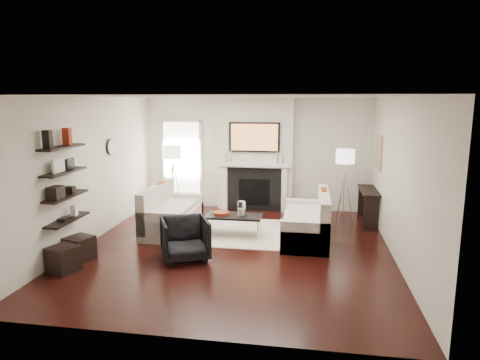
# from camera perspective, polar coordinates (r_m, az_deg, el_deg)

# --- Properties ---
(room_envelope) EXTENTS (6.00, 6.00, 6.00)m
(room_envelope) POSITION_cam_1_polar(r_m,az_deg,el_deg) (7.47, -0.74, 0.67)
(room_envelope) COLOR black
(room_envelope) RESTS_ON ground
(chimney_breast) EXTENTS (1.80, 0.25, 2.70)m
(chimney_breast) POSITION_cam_1_polar(r_m,az_deg,el_deg) (10.29, 2.03, 3.41)
(chimney_breast) COLOR silver
(chimney_breast) RESTS_ON floor
(fireplace_surround) EXTENTS (1.30, 0.02, 1.04)m
(fireplace_surround) POSITION_cam_1_polar(r_m,az_deg,el_deg) (10.29, 1.91, -1.27)
(fireplace_surround) COLOR black
(fireplace_surround) RESTS_ON floor
(firebox) EXTENTS (0.75, 0.02, 0.65)m
(firebox) POSITION_cam_1_polar(r_m,az_deg,el_deg) (10.30, 1.90, -1.65)
(firebox) COLOR black
(firebox) RESTS_ON floor
(mantel_pilaster_l) EXTENTS (0.12, 0.08, 1.10)m
(mantel_pilaster_l) POSITION_cam_1_polar(r_m,az_deg,el_deg) (10.37, -2.06, -1.01)
(mantel_pilaster_l) COLOR white
(mantel_pilaster_l) RESTS_ON floor
(mantel_pilaster_r) EXTENTS (0.12, 0.08, 1.10)m
(mantel_pilaster_r) POSITION_cam_1_polar(r_m,az_deg,el_deg) (10.19, 5.90, -1.27)
(mantel_pilaster_r) COLOR white
(mantel_pilaster_r) RESTS_ON floor
(mantel_shelf) EXTENTS (1.70, 0.18, 0.07)m
(mantel_shelf) POSITION_cam_1_polar(r_m,az_deg,el_deg) (10.14, 1.89, 1.99)
(mantel_shelf) COLOR white
(mantel_shelf) RESTS_ON chimney_breast
(tv_body) EXTENTS (1.20, 0.06, 0.70)m
(tv_body) POSITION_cam_1_polar(r_m,az_deg,el_deg) (10.08, 1.93, 5.72)
(tv_body) COLOR black
(tv_body) RESTS_ON chimney_breast
(tv_screen) EXTENTS (1.10, 0.00, 0.62)m
(tv_screen) POSITION_cam_1_polar(r_m,az_deg,el_deg) (10.05, 1.91, 5.71)
(tv_screen) COLOR #BF723F
(tv_screen) RESTS_ON tv_body
(candlestick_l_tall) EXTENTS (0.04, 0.04, 0.30)m
(candlestick_l_tall) POSITION_cam_1_polar(r_m,az_deg,el_deg) (10.20, -1.16, 3.10)
(candlestick_l_tall) COLOR silver
(candlestick_l_tall) RESTS_ON mantel_shelf
(candlestick_l_short) EXTENTS (0.04, 0.04, 0.24)m
(candlestick_l_short) POSITION_cam_1_polar(r_m,az_deg,el_deg) (10.23, -1.88, 2.95)
(candlestick_l_short) COLOR silver
(candlestick_l_short) RESTS_ON mantel_shelf
(candlestick_r_tall) EXTENTS (0.04, 0.04, 0.30)m
(candlestick_r_tall) POSITION_cam_1_polar(r_m,az_deg,el_deg) (10.07, 5.01, 2.96)
(candlestick_r_tall) COLOR silver
(candlestick_r_tall) RESTS_ON mantel_shelf
(candlestick_r_short) EXTENTS (0.04, 0.04, 0.24)m
(candlestick_r_short) POSITION_cam_1_polar(r_m,az_deg,el_deg) (10.06, 5.75, 2.77)
(candlestick_r_short) COLOR silver
(candlestick_r_short) RESTS_ON mantel_shelf
(hallway_panel) EXTENTS (0.90, 0.02, 2.10)m
(hallway_panel) POSITION_cam_1_polar(r_m,az_deg,el_deg) (10.81, -7.69, 2.08)
(hallway_panel) COLOR white
(hallway_panel) RESTS_ON floor
(door_trim_l) EXTENTS (0.06, 0.06, 2.16)m
(door_trim_l) POSITION_cam_1_polar(r_m,az_deg,el_deg) (10.94, -10.12, 2.11)
(door_trim_l) COLOR white
(door_trim_l) RESTS_ON floor
(door_trim_r) EXTENTS (0.06, 0.06, 2.16)m
(door_trim_r) POSITION_cam_1_polar(r_m,az_deg,el_deg) (10.67, -5.25, 2.01)
(door_trim_r) COLOR white
(door_trim_r) RESTS_ON floor
(door_trim_top) EXTENTS (1.02, 0.06, 0.06)m
(door_trim_top) POSITION_cam_1_polar(r_m,az_deg,el_deg) (10.69, -7.86, 7.79)
(door_trim_top) COLOR white
(door_trim_top) RESTS_ON wall_back
(rug) EXTENTS (2.60, 2.00, 0.01)m
(rug) POSITION_cam_1_polar(r_m,az_deg,el_deg) (8.72, 1.04, -6.98)
(rug) COLOR beige
(rug) RESTS_ON floor
(loveseat_left_base) EXTENTS (0.85, 1.80, 0.42)m
(loveseat_left_base) POSITION_cam_1_polar(r_m,az_deg,el_deg) (8.91, -8.94, -5.34)
(loveseat_left_base) COLOR beige
(loveseat_left_base) RESTS_ON floor
(loveseat_left_back) EXTENTS (0.18, 1.80, 0.80)m
(loveseat_left_back) POSITION_cam_1_polar(r_m,az_deg,el_deg) (8.94, -11.05, -3.27)
(loveseat_left_back) COLOR beige
(loveseat_left_back) RESTS_ON floor
(loveseat_left_arm_n) EXTENTS (0.85, 0.18, 0.60)m
(loveseat_left_arm_n) POSITION_cam_1_polar(r_m,az_deg,el_deg) (8.15, -10.73, -6.27)
(loveseat_left_arm_n) COLOR beige
(loveseat_left_arm_n) RESTS_ON floor
(loveseat_left_arm_s) EXTENTS (0.85, 0.18, 0.60)m
(loveseat_left_arm_s) POSITION_cam_1_polar(r_m,az_deg,el_deg) (9.63, -7.47, -3.53)
(loveseat_left_arm_s) COLOR beige
(loveseat_left_arm_s) RESTS_ON floor
(loveseat_left_cushion) EXTENTS (0.63, 1.44, 0.10)m
(loveseat_left_cushion) POSITION_cam_1_polar(r_m,az_deg,el_deg) (8.83, -8.68, -3.74)
(loveseat_left_cushion) COLOR beige
(loveseat_left_cushion) RESTS_ON loveseat_left_base
(pillow_left_orange) EXTENTS (0.10, 0.42, 0.42)m
(pillow_left_orange) POSITION_cam_1_polar(r_m,az_deg,el_deg) (9.17, -10.45, -1.59)
(pillow_left_orange) COLOR maroon
(pillow_left_orange) RESTS_ON loveseat_left_cushion
(pillow_left_charcoal) EXTENTS (0.10, 0.40, 0.40)m
(pillow_left_charcoal) POSITION_cam_1_polar(r_m,az_deg,el_deg) (8.62, -11.78, -2.48)
(pillow_left_charcoal) COLOR black
(pillow_left_charcoal) RESTS_ON loveseat_left_cushion
(loveseat_right_base) EXTENTS (0.85, 1.80, 0.42)m
(loveseat_right_base) POSITION_cam_1_polar(r_m,az_deg,el_deg) (8.32, 8.70, -6.50)
(loveseat_right_base) COLOR beige
(loveseat_right_base) RESTS_ON floor
(loveseat_right_back) EXTENTS (0.18, 1.80, 0.80)m
(loveseat_right_back) POSITION_cam_1_polar(r_m,az_deg,el_deg) (8.24, 11.10, -4.46)
(loveseat_right_back) COLOR beige
(loveseat_right_back) RESTS_ON floor
(loveseat_right_arm_n) EXTENTS (0.85, 0.18, 0.60)m
(loveseat_right_arm_n) POSITION_cam_1_polar(r_m,az_deg,el_deg) (7.52, 8.65, -7.65)
(loveseat_right_arm_n) COLOR beige
(loveseat_right_arm_n) RESTS_ON floor
(loveseat_right_arm_s) EXTENTS (0.85, 0.18, 0.60)m
(loveseat_right_arm_s) POSITION_cam_1_polar(r_m,az_deg,el_deg) (9.08, 8.78, -4.45)
(loveseat_right_arm_s) COLOR beige
(loveseat_right_arm_s) RESTS_ON floor
(loveseat_right_cushion) EXTENTS (0.63, 1.44, 0.10)m
(loveseat_right_cushion) POSITION_cam_1_polar(r_m,az_deg,el_deg) (8.25, 8.40, -4.76)
(loveseat_right_cushion) COLOR beige
(loveseat_right_cushion) RESTS_ON loveseat_right_base
(pillow_right_orange) EXTENTS (0.10, 0.42, 0.42)m
(pillow_right_orange) POSITION_cam_1_polar(r_m,az_deg,el_deg) (8.48, 11.09, -2.60)
(pillow_right_orange) COLOR maroon
(pillow_right_orange) RESTS_ON loveseat_right_cushion
(pillow_right_charcoal) EXTENTS (0.10, 0.40, 0.40)m
(pillow_right_charcoal) POSITION_cam_1_polar(r_m,az_deg,el_deg) (7.90, 11.21, -3.66)
(pillow_right_charcoal) COLOR black
(pillow_right_charcoal) RESTS_ON loveseat_right_cushion
(coffee_table) EXTENTS (1.10, 0.55, 0.04)m
(coffee_table) POSITION_cam_1_polar(r_m,az_deg,el_deg) (8.42, -0.83, -4.82)
(coffee_table) COLOR black
(coffee_table) RESTS_ON floor
(coffee_leg_nw) EXTENTS (0.02, 0.02, 0.38)m
(coffee_leg_nw) POSITION_cam_1_polar(r_m,az_deg,el_deg) (8.37, -4.48, -6.45)
(coffee_leg_nw) COLOR silver
(coffee_leg_nw) RESTS_ON floor
(coffee_leg_ne) EXTENTS (0.02, 0.02, 0.38)m
(coffee_leg_ne) POSITION_cam_1_polar(r_m,az_deg,el_deg) (8.20, 2.37, -6.79)
(coffee_leg_ne) COLOR silver
(coffee_leg_ne) RESTS_ON floor
(coffee_leg_sw) EXTENTS (0.02, 0.02, 0.38)m
(coffee_leg_sw) POSITION_cam_1_polar(r_m,az_deg,el_deg) (8.78, -3.80, -5.62)
(coffee_leg_sw) COLOR silver
(coffee_leg_sw) RESTS_ON floor
(coffee_leg_se) EXTENTS (0.02, 0.02, 0.38)m
(coffee_leg_se) POSITION_cam_1_polar(r_m,az_deg,el_deg) (8.62, 2.73, -5.92)
(coffee_leg_se) COLOR silver
(coffee_leg_se) RESTS_ON floor
(hurricane_glass) EXTENTS (0.17, 0.17, 0.29)m
(hurricane_glass) POSITION_cam_1_polar(r_m,az_deg,el_deg) (8.35, 0.18, -3.81)
(hurricane_glass) COLOR white
(hurricane_glass) RESTS_ON coffee_table
(hurricane_candle) EXTENTS (0.09, 0.09, 0.14)m
(hurricane_candle) POSITION_cam_1_polar(r_m,az_deg,el_deg) (8.37, 0.18, -4.24)
(hurricane_candle) COLOR white
(hurricane_candle) RESTS_ON coffee_table
(copper_bowl) EXTENTS (0.33, 0.33, 0.05)m
(copper_bowl) POSITION_cam_1_polar(r_m,az_deg,el_deg) (8.45, -2.50, -4.45)
(copper_bowl) COLOR #A3371B
(copper_bowl) RESTS_ON coffee_table
(armchair) EXTENTS (0.98, 0.96, 0.77)m
(armchair) POSITION_cam_1_polar(r_m,az_deg,el_deg) (7.27, -7.33, -7.54)
(armchair) COLOR black
(armchair) RESTS_ON floor
(lamp_left_post) EXTENTS (0.02, 0.02, 1.20)m
(lamp_left_post) POSITION_cam_1_polar(r_m,az_deg,el_deg) (10.18, -8.85, -1.06)
(lamp_left_post) COLOR silver
(lamp_left_post) RESTS_ON floor
(lamp_left_shade) EXTENTS (0.40, 0.40, 0.30)m
(lamp_left_shade) POSITION_cam_1_polar(r_m,az_deg,el_deg) (10.05, -8.99, 3.69)
(lamp_left_shade) COLOR white
(lamp_left_shade) RESTS_ON lamp_left_post
(lamp_left_leg_a) EXTENTS (0.25, 0.02, 1.23)m
(lamp_left_leg_a) POSITION_cam_1_polar(r_m,az_deg,el_deg) (10.15, -8.26, -1.08)
(lamp_left_leg_a) COLOR silver
(lamp_left_leg_a) RESTS_ON floor
(lamp_left_leg_b) EXTENTS (0.14, 0.22, 1.23)m
(lamp_left_leg_b) POSITION_cam_1_polar(r_m,az_deg,el_deg) (10.29, -8.98, -0.95)
(lamp_left_leg_b) COLOR silver
(lamp_left_leg_b) RESTS_ON floor
(lamp_left_leg_c) EXTENTS (0.14, 0.22, 1.23)m
(lamp_left_leg_c) POSITION_cam_1_polar(r_m,az_deg,el_deg) (10.11, -9.31, -1.16)
(lamp_left_leg_c) COLOR silver
(lamp_left_leg_c) RESTS_ON floor
(lamp_right_post) EXTENTS (0.02, 0.02, 1.20)m
(lamp_right_post) POSITION_cam_1_polar(r_m,az_deg,el_deg) (9.61, 13.64, -1.95)
(lamp_right_post) COLOR silver
(lamp_right_post) RESTS_ON floor
(lamp_right_shade) EXTENTS (0.40, 0.40, 0.30)m
(lamp_right_shade) POSITION_cam_1_polar(r_m,az_deg,el_deg) (9.46, 13.86, 3.08)
(lamp_right_shade) COLOR white
(lamp_right_shade) RESTS_ON lamp_right_post
(lamp_right_leg_a) EXTENTS (0.25, 0.02, 1.23)m
(lamp_right_leg_a) POSITION_cam_1_polar(r_m,az_deg,el_deg) (9.61, 14.29, -1.97)
(lamp_right_leg_a) COLOR silver
(lamp_right_leg_a) RESTS_ON floor
(lamp_right_leg_b) EXTENTS (0.14, 0.22, 1.23)m
(lamp_right_leg_b) POSITION_cam_1_polar(r_m,az_deg,el_deg) (9.69, 13.27, -1.82)
(lamp_right_leg_b) COLOR silver
(lamp_right_leg_b) RESTS_ON floor
(lamp_right_leg_c) EXTENTS (0.14, 0.22, 1.23)m
(lamp_right_leg_c) POSITION_cam_1_polar(r_m,az_deg,el_deg) (9.51, 13.35, -2.06)
(lamp_right_leg_c) COLOR silver
(lamp_right_leg_c) RESTS_ON floor
(console_top) EXTENTS (0.35, 1.20, 0.04)m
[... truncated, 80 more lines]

